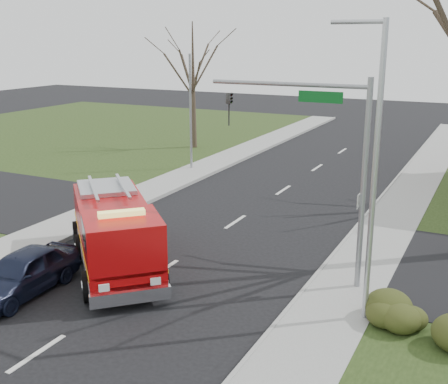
% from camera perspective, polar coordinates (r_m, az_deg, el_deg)
% --- Properties ---
extents(ground, '(120.00, 120.00, 0.00)m').
position_cam_1_polar(ground, '(20.03, -6.30, -7.94)').
color(ground, black).
rests_on(ground, ground).
extents(sidewalk_right, '(2.40, 80.00, 0.15)m').
position_cam_1_polar(sidewalk_right, '(17.69, 11.20, -11.19)').
color(sidewalk_right, gray).
rests_on(sidewalk_right, ground).
extents(sidewalk_left, '(2.40, 80.00, 0.15)m').
position_cam_1_polar(sidewalk_left, '(23.74, -19.06, -4.73)').
color(sidewalk_left, gray).
rests_on(sidewalk_left, ground).
extents(hedge_corner, '(2.80, 2.00, 0.90)m').
position_cam_1_polar(hedge_corner, '(16.18, 20.11, -12.56)').
color(hedge_corner, '#323915').
rests_on(hedge_corner, lawn_right).
extents(bare_tree_left, '(4.50, 4.50, 9.00)m').
position_cam_1_polar(bare_tree_left, '(40.75, -3.17, 12.11)').
color(bare_tree_left, '#3A2F22').
rests_on(bare_tree_left, ground).
extents(traffic_signal_mast, '(5.29, 0.18, 6.80)m').
position_cam_1_polar(traffic_signal_mast, '(17.86, 10.21, 4.84)').
color(traffic_signal_mast, gray).
rests_on(traffic_signal_mast, ground).
extents(streetlight_pole, '(1.48, 0.16, 8.40)m').
position_cam_1_polar(streetlight_pole, '(15.54, 14.89, 2.40)').
color(streetlight_pole, '#B7BABF').
rests_on(streetlight_pole, ground).
extents(utility_pole_far, '(0.14, 0.14, 7.00)m').
position_cam_1_polar(utility_pole_far, '(34.18, -3.42, 7.99)').
color(utility_pole_far, gray).
rests_on(utility_pole_far, ground).
extents(fire_engine, '(6.54, 6.64, 2.80)m').
position_cam_1_polar(fire_engine, '(19.97, -11.00, -4.30)').
color(fire_engine, '#AF0809').
rests_on(fire_engine, ground).
extents(parked_car_maroon, '(1.84, 4.23, 1.42)m').
position_cam_1_polar(parked_car_maroon, '(19.09, -19.78, -7.70)').
color(parked_car_maroon, black).
rests_on(parked_car_maroon, ground).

